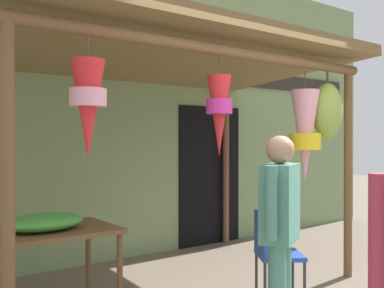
{
  "coord_description": "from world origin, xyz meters",
  "views": [
    {
      "loc": [
        -2.73,
        -2.76,
        1.51
      ],
      "look_at": [
        0.16,
        1.11,
        1.47
      ],
      "focal_mm": 42.25,
      "sensor_mm": 36.0,
      "label": 1
    }
  ],
  "objects_px": {
    "folding_chair": "(271,248)",
    "vendor_in_orange": "(280,222)",
    "display_table": "(34,241)",
    "flower_heap_on_table": "(45,222)"
  },
  "relations": [
    {
      "from": "folding_chair",
      "to": "vendor_in_orange",
      "type": "distance_m",
      "value": 0.96
    },
    {
      "from": "display_table",
      "to": "folding_chair",
      "type": "bearing_deg",
      "value": -22.02
    },
    {
      "from": "display_table",
      "to": "folding_chair",
      "type": "relative_size",
      "value": 1.57
    },
    {
      "from": "flower_heap_on_table",
      "to": "display_table",
      "type": "bearing_deg",
      "value": 157.39
    },
    {
      "from": "display_table",
      "to": "flower_heap_on_table",
      "type": "distance_m",
      "value": 0.18
    },
    {
      "from": "display_table",
      "to": "folding_chair",
      "type": "distance_m",
      "value": 2.1
    },
    {
      "from": "vendor_in_orange",
      "to": "display_table",
      "type": "bearing_deg",
      "value": 133.46
    },
    {
      "from": "flower_heap_on_table",
      "to": "folding_chair",
      "type": "xyz_separation_m",
      "value": [
        1.86,
        -0.75,
        -0.34
      ]
    },
    {
      "from": "flower_heap_on_table",
      "to": "vendor_in_orange",
      "type": "xyz_separation_m",
      "value": [
        1.27,
        -1.39,
        0.06
      ]
    },
    {
      "from": "folding_chair",
      "to": "display_table",
      "type": "bearing_deg",
      "value": 157.98
    }
  ]
}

